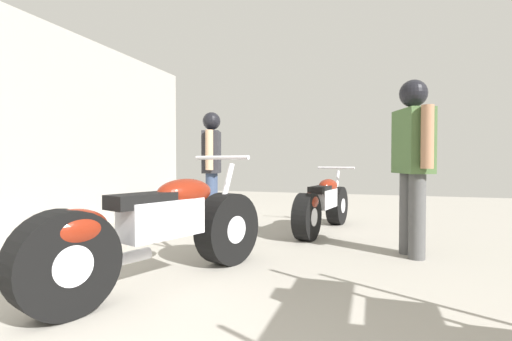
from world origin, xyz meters
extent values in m
plane|color=#9E998E|center=(0.00, 3.20, 0.00)|extent=(15.38, 15.38, 0.00)
cube|color=#A3A099|center=(-2.87, 3.20, 1.33)|extent=(0.08, 7.05, 2.65)
cylinder|color=black|center=(-0.30, 3.19, 0.33)|extent=(0.43, 0.69, 0.65)
cylinder|color=silver|center=(-0.30, 3.19, 0.33)|extent=(0.30, 0.31, 0.25)
cylinder|color=black|center=(-0.81, 1.81, 0.33)|extent=(0.43, 0.69, 0.65)
cylinder|color=silver|center=(-0.81, 1.81, 0.33)|extent=(0.30, 0.31, 0.25)
cube|color=silver|center=(-0.56, 2.50, 0.51)|extent=(0.46, 0.70, 0.29)
ellipsoid|color=maroon|center=(-0.48, 2.71, 0.69)|extent=(0.43, 0.59, 0.22)
cube|color=black|center=(-0.62, 2.33, 0.66)|extent=(0.38, 0.54, 0.10)
ellipsoid|color=maroon|center=(-0.79, 1.85, 0.53)|extent=(0.40, 0.51, 0.24)
cylinder|color=silver|center=(-0.31, 3.16, 0.63)|extent=(0.14, 0.26, 0.59)
cylinder|color=silver|center=(-0.33, 3.12, 0.98)|extent=(0.61, 0.25, 0.04)
cylinder|color=silver|center=(-0.80, 2.26, 0.23)|extent=(0.28, 0.56, 0.09)
cylinder|color=black|center=(0.47, 5.68, 0.28)|extent=(0.28, 0.59, 0.56)
cylinder|color=silver|center=(0.47, 5.68, 0.28)|extent=(0.23, 0.25, 0.21)
cylinder|color=black|center=(0.23, 4.42, 0.28)|extent=(0.28, 0.59, 0.56)
cylinder|color=silver|center=(0.23, 4.42, 0.28)|extent=(0.23, 0.25, 0.21)
cube|color=silver|center=(0.35, 5.05, 0.44)|extent=(0.31, 0.59, 0.25)
ellipsoid|color=maroon|center=(0.39, 5.24, 0.60)|extent=(0.31, 0.49, 0.19)
cube|color=black|center=(0.32, 4.89, 0.57)|extent=(0.27, 0.45, 0.09)
ellipsoid|color=maroon|center=(0.24, 4.46, 0.46)|extent=(0.30, 0.42, 0.21)
cylinder|color=silver|center=(0.46, 5.64, 0.55)|extent=(0.09, 0.23, 0.51)
cylinder|color=silver|center=(0.46, 5.61, 0.85)|extent=(0.54, 0.13, 0.03)
cylinder|color=silver|center=(0.18, 4.81, 0.20)|extent=(0.17, 0.49, 0.08)
cylinder|color=#384766|center=(-1.19, 4.81, 0.39)|extent=(0.19, 0.19, 0.78)
cylinder|color=#384766|center=(-1.25, 4.99, 0.39)|extent=(0.19, 0.19, 0.78)
cube|color=#2D2D33|center=(-1.22, 4.90, 1.07)|extent=(0.35, 0.48, 0.59)
cylinder|color=tan|center=(-1.14, 4.64, 1.10)|extent=(0.13, 0.13, 0.54)
cylinder|color=tan|center=(-1.30, 5.16, 1.10)|extent=(0.13, 0.13, 0.54)
sphere|color=black|center=(-1.22, 4.90, 1.50)|extent=(0.21, 0.21, 0.21)
sphere|color=black|center=(-1.22, 4.90, 1.51)|extent=(0.25, 0.25, 0.25)
cylinder|color=#4C4C4C|center=(1.39, 3.89, 0.41)|extent=(0.20, 0.20, 0.83)
cylinder|color=#4C4C4C|center=(1.32, 4.09, 0.41)|extent=(0.20, 0.20, 0.83)
cube|color=#476638|center=(1.35, 3.99, 1.14)|extent=(0.39, 0.51, 0.63)
cylinder|color=#9E7051|center=(1.45, 3.72, 1.17)|extent=(0.14, 0.14, 0.58)
cylinder|color=#9E7051|center=(1.26, 4.26, 1.17)|extent=(0.14, 0.14, 0.58)
sphere|color=black|center=(1.35, 3.99, 1.60)|extent=(0.23, 0.23, 0.23)
sphere|color=black|center=(1.35, 3.99, 1.61)|extent=(0.27, 0.27, 0.27)
camera|label=1|loc=(0.98, 0.00, 0.95)|focal=26.24mm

